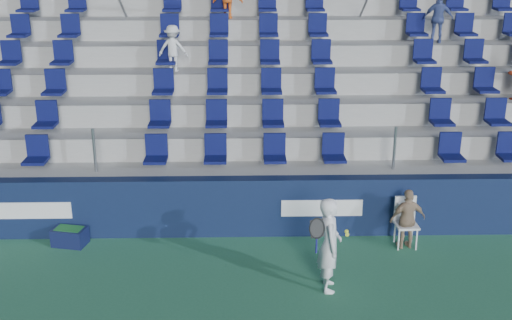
% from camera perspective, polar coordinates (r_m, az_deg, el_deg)
% --- Properties ---
extents(sponsor_wall, '(24.00, 0.32, 1.20)m').
position_cam_1_polar(sponsor_wall, '(12.76, -0.92, -4.15)').
color(sponsor_wall, '#101C3D').
rests_on(sponsor_wall, ground).
extents(grandstand, '(24.00, 8.17, 6.63)m').
position_cam_1_polar(grandstand, '(17.16, -1.07, 7.41)').
color(grandstand, '#A1A19C').
rests_on(grandstand, ground).
extents(tennis_player, '(0.69, 0.64, 1.65)m').
position_cam_1_polar(tennis_player, '(10.82, 6.55, -7.46)').
color(tennis_player, white).
rests_on(tennis_player, ground).
extents(line_judge_chair, '(0.44, 0.45, 0.96)m').
position_cam_1_polar(line_judge_chair, '(12.71, 13.15, -5.03)').
color(line_judge_chair, white).
rests_on(line_judge_chair, ground).
extents(line_judge, '(0.74, 0.40, 1.19)m').
position_cam_1_polar(line_judge, '(12.56, 13.33, -5.12)').
color(line_judge, tan).
rests_on(line_judge, ground).
extents(ball_bin, '(0.70, 0.54, 0.35)m').
position_cam_1_polar(ball_bin, '(13.01, -16.22, -6.47)').
color(ball_bin, '#10163D').
rests_on(ball_bin, ground).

